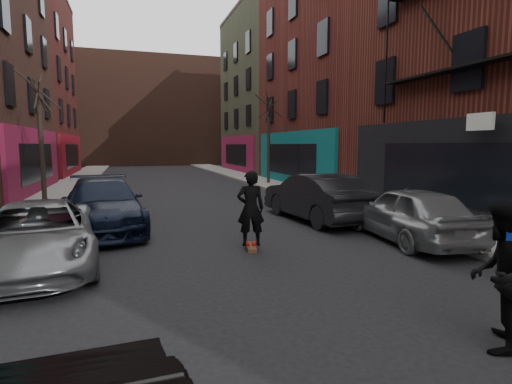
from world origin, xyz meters
TOP-DOWN VIEW (x-y plane):
  - sidewalk_left at (-6.25, 30.00)m, footprint 2.50×84.00m
  - sidewalk_right at (6.25, 30.00)m, footprint 2.50×84.00m
  - buildings_right at (13.50, 16.00)m, footprint 12.00×56.00m
  - building_far at (0.00, 56.00)m, footprint 40.00×10.00m
  - tree_left_far at (-6.20, 18.00)m, footprint 2.00×2.00m
  - tree_right_far at (6.20, 24.00)m, footprint 2.00×2.00m
  - parked_left_far at (-4.60, 8.31)m, footprint 2.86×5.31m
  - parked_left_end at (-3.48, 11.91)m, footprint 2.80×5.74m
  - parked_right_far at (4.60, 7.87)m, footprint 2.28×4.70m
  - parked_right_end at (3.52, 11.45)m, footprint 2.17×5.16m
  - skateboard at (0.21, 8.38)m, footprint 0.36×0.83m
  - skateboarder at (0.21, 8.38)m, footprint 0.76×0.57m
  - pedestrian at (1.82, 2.64)m, footprint 1.20×1.15m

SIDE VIEW (x-z plane):
  - skateboard at x=0.21m, z-range 0.00..0.10m
  - sidewalk_left at x=-6.25m, z-range 0.00..0.13m
  - sidewalk_right at x=6.25m, z-range 0.00..0.13m
  - parked_left_far at x=-4.60m, z-range 0.00..1.42m
  - parked_right_far at x=4.60m, z-range 0.00..1.55m
  - parked_left_end at x=-3.48m, z-range 0.00..1.61m
  - parked_right_end at x=3.52m, z-range 0.00..1.66m
  - pedestrian at x=1.82m, z-range 0.01..1.95m
  - skateboarder at x=0.21m, z-range 0.10..2.00m
  - tree_left_far at x=-6.20m, z-range 0.13..6.63m
  - tree_right_far at x=6.20m, z-range 0.13..6.93m
  - building_far at x=0.00m, z-range 0.00..14.00m
  - buildings_right at x=13.50m, z-range 0.00..16.00m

